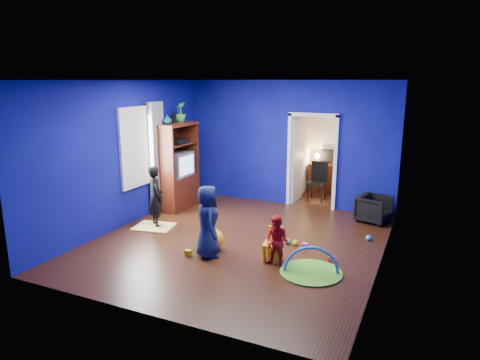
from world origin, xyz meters
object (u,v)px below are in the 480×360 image
at_px(crt_tv, 178,164).
at_px(study_desk, 326,178).
at_px(child_black, 156,197).
at_px(armchair, 374,209).
at_px(vase, 167,120).
at_px(kid_chair, 272,246).
at_px(toddler_red, 277,242).
at_px(tv_armoire, 177,166).
at_px(play_mat, 311,272).
at_px(folding_chair, 317,182).
at_px(child_navy, 208,221).
at_px(hopper_ball, 212,240).

relative_size(crt_tv, study_desk, 0.80).
height_order(child_black, crt_tv, crt_tv).
distance_m(armchair, vase, 4.78).
xyz_separation_m(vase, kid_chair, (3.06, -1.63, -1.81)).
bearing_deg(toddler_red, study_desk, 104.27).
height_order(child_black, kid_chair, child_black).
bearing_deg(tv_armoire, crt_tv, 0.00).
distance_m(armchair, play_mat, 2.98).
bearing_deg(folding_chair, armchair, -36.25).
relative_size(armchair, toddler_red, 0.74).
distance_m(vase, tv_armoire, 1.12).
relative_size(child_navy, hopper_ball, 3.12).
bearing_deg(toddler_red, vase, 159.92).
distance_m(vase, kid_chair, 3.91).
bearing_deg(study_desk, child_navy, -98.83).
bearing_deg(armchair, child_navy, 157.98).
distance_m(crt_tv, folding_chair, 3.40).
distance_m(hopper_ball, study_desk, 4.88).
xyz_separation_m(hopper_ball, study_desk, (0.84, 4.81, 0.18)).
distance_m(toddler_red, crt_tv, 3.87).
bearing_deg(kid_chair, vase, 144.22).
distance_m(toddler_red, vase, 4.04).
distance_m(hopper_ball, play_mat, 1.83).
bearing_deg(vase, crt_tv, 82.41).
distance_m(crt_tv, study_desk, 4.02).
bearing_deg(armchair, vase, 119.56).
relative_size(toddler_red, hopper_ball, 2.15).
relative_size(armchair, play_mat, 0.65).
xyz_separation_m(hopper_ball, play_mat, (1.81, -0.18, -0.18)).
height_order(armchair, child_black, child_black).
bearing_deg(armchair, study_desk, 51.37).
height_order(child_navy, play_mat, child_navy).
height_order(toddler_red, crt_tv, crt_tv).
distance_m(armchair, study_desk, 2.55).
bearing_deg(play_mat, kid_chair, 164.10).
bearing_deg(child_black, study_desk, -85.39).
relative_size(vase, study_desk, 0.23).
height_order(vase, tv_armoire, vase).
bearing_deg(hopper_ball, armchair, 49.63).
xyz_separation_m(child_navy, play_mat, (1.76, 0.07, -0.60)).
height_order(crt_tv, study_desk, crt_tv).
relative_size(study_desk, folding_chair, 0.96).
distance_m(study_desk, folding_chair, 0.96).
distance_m(toddler_red, folding_chair, 4.04).
distance_m(armchair, child_navy, 3.78).
bearing_deg(vase, study_desk, 48.36).
distance_m(tv_armoire, kid_chair, 3.69).
distance_m(child_navy, folding_chair, 4.17).
distance_m(child_black, hopper_ball, 1.80).
xyz_separation_m(crt_tv, play_mat, (3.74, -2.13, -1.01)).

